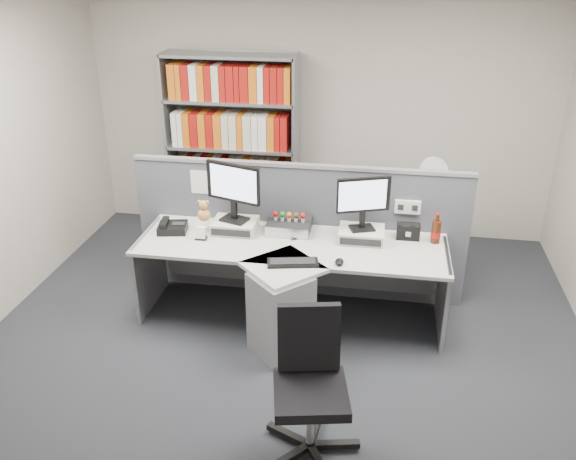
% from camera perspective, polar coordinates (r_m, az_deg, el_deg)
% --- Properties ---
extents(ground, '(5.50, 5.50, 0.00)m').
position_cam_1_polar(ground, '(4.78, -1.30, -13.38)').
color(ground, '#2D2F35').
rests_on(ground, ground).
extents(room_shell, '(5.04, 5.54, 2.72)m').
position_cam_1_polar(room_shell, '(3.92, -1.55, 7.57)').
color(room_shell, '#B4ADA1').
rests_on(room_shell, ground).
extents(partition, '(3.00, 0.08, 1.27)m').
position_cam_1_polar(partition, '(5.49, 1.06, 0.05)').
color(partition, '#50515A').
rests_on(partition, ground).
extents(desk, '(2.60, 1.20, 0.72)m').
position_cam_1_polar(desk, '(5.00, -0.10, -5.08)').
color(desk, beige).
rests_on(desk, ground).
extents(monitor_riser_left, '(0.38, 0.31, 0.10)m').
position_cam_1_polar(monitor_riser_left, '(5.29, -5.04, 0.40)').
color(monitor_riser_left, beige).
rests_on(monitor_riser_left, desk).
extents(monitor_riser_right, '(0.38, 0.31, 0.10)m').
position_cam_1_polar(monitor_riser_right, '(5.15, 6.93, -0.43)').
color(monitor_riser_right, beige).
rests_on(monitor_riser_right, desk).
extents(monitor_left, '(0.49, 0.23, 0.52)m').
position_cam_1_polar(monitor_left, '(5.15, -5.18, 4.03)').
color(monitor_left, black).
rests_on(monitor_left, monitor_riser_left).
extents(monitor_right, '(0.43, 0.20, 0.46)m').
position_cam_1_polar(monitor_right, '(5.02, 7.11, 2.93)').
color(monitor_right, black).
rests_on(monitor_right, monitor_riser_right).
extents(desktop_pc, '(0.37, 0.33, 0.10)m').
position_cam_1_polar(desktop_pc, '(5.28, 0.14, 0.43)').
color(desktop_pc, black).
rests_on(desktop_pc, desk).
extents(figurines, '(0.29, 0.05, 0.09)m').
position_cam_1_polar(figurines, '(5.22, 0.11, 1.36)').
color(figurines, beige).
rests_on(figurines, desktop_pc).
extents(keyboard, '(0.42, 0.23, 0.03)m').
position_cam_1_polar(keyboard, '(4.74, 0.45, -3.08)').
color(keyboard, black).
rests_on(keyboard, desk).
extents(mouse, '(0.07, 0.11, 0.04)m').
position_cam_1_polar(mouse, '(4.75, 4.86, -3.01)').
color(mouse, black).
rests_on(mouse, desk).
extents(desk_phone, '(0.28, 0.26, 0.10)m').
position_cam_1_polar(desk_phone, '(5.37, -10.88, 0.27)').
color(desk_phone, black).
rests_on(desk_phone, desk).
extents(desk_calendar, '(0.10, 0.07, 0.12)m').
position_cam_1_polar(desk_calendar, '(5.17, -8.21, -0.36)').
color(desk_calendar, black).
rests_on(desk_calendar, desk).
extents(plush_toy, '(0.11, 0.11, 0.19)m').
position_cam_1_polar(plush_toy, '(5.26, -7.92, 1.67)').
color(plush_toy, '#C38B41').
rests_on(plush_toy, monitor_riser_left).
extents(speaker, '(0.20, 0.11, 0.13)m').
position_cam_1_polar(speaker, '(5.23, 11.25, -0.14)').
color(speaker, black).
rests_on(speaker, desk).
extents(cola_bottle, '(0.08, 0.08, 0.26)m').
position_cam_1_polar(cola_bottle, '(5.20, 13.77, -0.16)').
color(cola_bottle, '#3F190A').
rests_on(cola_bottle, desk).
extents(shelving_unit, '(1.41, 0.40, 2.00)m').
position_cam_1_polar(shelving_unit, '(6.63, -5.22, 7.48)').
color(shelving_unit, gray).
rests_on(shelving_unit, ground).
extents(filing_cabinet, '(0.45, 0.61, 0.70)m').
position_cam_1_polar(filing_cabinet, '(6.26, 12.93, -0.33)').
color(filing_cabinet, gray).
rests_on(filing_cabinet, ground).
extents(desk_fan, '(0.27, 0.16, 0.46)m').
position_cam_1_polar(desk_fan, '(6.02, 13.51, 5.16)').
color(desk_fan, white).
rests_on(desk_fan, filing_cabinet).
extents(office_chair, '(0.63, 0.62, 0.96)m').
position_cam_1_polar(office_chair, '(3.91, 2.07, -13.94)').
color(office_chair, silver).
rests_on(office_chair, ground).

